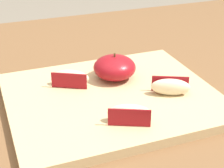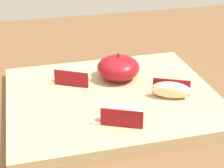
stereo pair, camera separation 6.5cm
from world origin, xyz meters
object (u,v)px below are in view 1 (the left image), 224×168
object	(u,v)px
cutting_board	(112,98)
apple_wedge_front	(130,114)
apple_wedge_right	(70,78)
apple_half_skin_up	(115,67)
apple_wedge_near_knife	(170,87)

from	to	relation	value
cutting_board	apple_wedge_front	distance (m)	0.10
cutting_board	apple_wedge_right	size ratio (longest dim) A/B	5.15
apple_half_skin_up	apple_wedge_right	size ratio (longest dim) A/B	1.14
apple_wedge_near_knife	apple_wedge_right	bearing A→B (deg)	148.23
apple_wedge_front	cutting_board	bearing A→B (deg)	85.73
apple_wedge_near_knife	apple_wedge_front	bearing A→B (deg)	-151.20
apple_half_skin_up	apple_wedge_near_knife	size ratio (longest dim) A/B	1.13
apple_wedge_near_knife	apple_wedge_right	world-z (taller)	same
apple_wedge_near_knife	apple_wedge_front	world-z (taller)	same
cutting_board	apple_wedge_right	bearing A→B (deg)	135.56
apple_wedge_right	apple_wedge_near_knife	bearing A→B (deg)	-31.77
apple_wedge_right	cutting_board	bearing A→B (deg)	-44.44
apple_half_skin_up	apple_wedge_right	world-z (taller)	apple_half_skin_up
apple_wedge_near_knife	apple_wedge_front	xyz separation A→B (m)	(-0.10, -0.06, 0.00)
apple_half_skin_up	apple_wedge_near_knife	distance (m)	0.12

